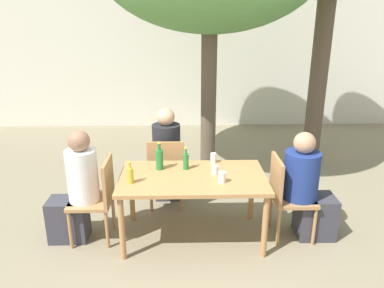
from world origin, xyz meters
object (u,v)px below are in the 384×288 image
(person_seated_1, at_px, (308,191))
(oil_cruet_1, at_px, (130,175))
(person_seated_2, at_px, (167,159))
(patio_chair_1, at_px, (286,193))
(person_seated_0, at_px, (76,192))
(dining_table_front, at_px, (193,183))
(green_bottle_0, at_px, (186,161))
(drinking_glass_0, at_px, (222,177))
(drinking_glass_2, at_px, (215,170))
(patio_chair_0, at_px, (98,195))
(patio_chair_2, at_px, (166,169))
(drinking_glass_1, at_px, (213,158))
(green_bottle_2, at_px, (159,159))

(person_seated_1, distance_m, oil_cruet_1, 1.88)
(person_seated_1, height_order, person_seated_2, person_seated_2)
(patio_chair_1, distance_m, person_seated_0, 2.23)
(person_seated_0, bearing_deg, dining_table_front, 90.00)
(green_bottle_0, distance_m, drinking_glass_0, 0.50)
(drinking_glass_2, bearing_deg, oil_cruet_1, -166.34)
(patio_chair_0, distance_m, drinking_glass_0, 1.32)
(drinking_glass_0, bearing_deg, dining_table_front, 151.01)
(patio_chair_0, xyz_separation_m, patio_chair_2, (0.69, 0.67, 0.00))
(patio_chair_1, bearing_deg, patio_chair_2, 62.75)
(patio_chair_0, distance_m, person_seated_0, 0.24)
(patio_chair_1, xyz_separation_m, person_seated_1, (0.23, -0.00, 0.02))
(drinking_glass_1, bearing_deg, patio_chair_1, -26.06)
(person_seated_0, relative_size, drinking_glass_0, 11.10)
(green_bottle_2, bearing_deg, dining_table_front, -28.56)
(person_seated_0, height_order, oil_cruet_1, person_seated_0)
(drinking_glass_1, bearing_deg, drinking_glass_2, -91.24)
(oil_cruet_1, xyz_separation_m, drinking_glass_0, (0.92, -0.01, -0.03))
(drinking_glass_0, height_order, drinking_glass_1, drinking_glass_1)
(drinking_glass_1, bearing_deg, patio_chair_0, -163.49)
(patio_chair_0, bearing_deg, person_seated_0, -90.00)
(person_seated_1, bearing_deg, green_bottle_0, 81.71)
(dining_table_front, height_order, drinking_glass_0, drinking_glass_0)
(dining_table_front, height_order, person_seated_2, person_seated_2)
(drinking_glass_0, height_order, drinking_glass_2, drinking_glass_0)
(dining_table_front, xyz_separation_m, patio_chair_1, (1.00, 0.00, -0.13))
(oil_cruet_1, bearing_deg, person_seated_2, 73.21)
(drinking_glass_0, relative_size, drinking_glass_1, 0.98)
(dining_table_front, xyz_separation_m, person_seated_0, (-1.23, -0.00, -0.10))
(patio_chair_0, bearing_deg, patio_chair_2, 134.15)
(patio_chair_0, xyz_separation_m, green_bottle_0, (0.93, 0.19, 0.30))
(drinking_glass_0, bearing_deg, green_bottle_0, 135.79)
(patio_chair_1, height_order, oil_cruet_1, oil_cruet_1)
(person_seated_2, height_order, oil_cruet_1, person_seated_2)
(green_bottle_2, bearing_deg, drinking_glass_1, 16.25)
(patio_chair_1, distance_m, green_bottle_0, 1.13)
(person_seated_2, height_order, green_bottle_0, person_seated_2)
(patio_chair_2, height_order, person_seated_2, person_seated_2)
(green_bottle_2, bearing_deg, drinking_glass_2, -13.19)
(patio_chair_2, bearing_deg, green_bottle_0, 116.09)
(person_seated_2, distance_m, drinking_glass_1, 0.80)
(patio_chair_2, bearing_deg, person_seated_2, -90.00)
(oil_cruet_1, xyz_separation_m, drinking_glass_1, (0.87, 0.52, -0.03))
(drinking_glass_1, bearing_deg, patio_chair_2, 151.17)
(patio_chair_0, xyz_separation_m, person_seated_2, (0.69, 0.90, 0.04))
(patio_chair_2, relative_size, person_seated_0, 0.74)
(patio_chair_1, bearing_deg, oil_cruet_1, 95.47)
(dining_table_front, xyz_separation_m, person_seated_1, (1.23, -0.00, -0.11))
(person_seated_1, xyz_separation_m, oil_cruet_1, (-1.86, -0.16, 0.27))
(green_bottle_0, bearing_deg, drinking_glass_1, 29.61)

